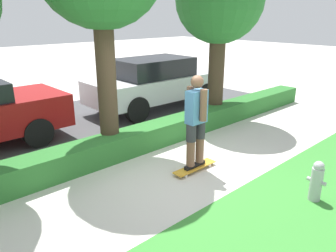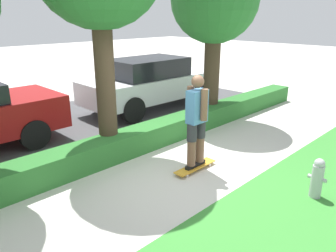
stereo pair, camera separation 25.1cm
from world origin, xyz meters
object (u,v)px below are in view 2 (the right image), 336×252
(tree_far, at_px, (215,2))
(parked_car_middle, at_px, (150,82))
(skateboard, at_px, (195,167))
(fire_hydrant, at_px, (317,178))
(skater_person, at_px, (197,119))

(tree_far, xyz_separation_m, parked_car_middle, (-0.38, 2.16, -2.39))
(skateboard, xyz_separation_m, tree_far, (2.80, 1.84, 3.19))
(skateboard, distance_m, fire_hydrant, 2.22)
(tree_far, height_order, fire_hydrant, tree_far)
(tree_far, bearing_deg, fire_hydrant, -118.52)
(skateboard, relative_size, fire_hydrant, 1.43)
(skateboard, relative_size, tree_far, 0.22)
(parked_car_middle, relative_size, fire_hydrant, 6.56)
(skater_person, distance_m, parked_car_middle, 4.68)
(parked_car_middle, height_order, fire_hydrant, parked_car_middle)
(skater_person, distance_m, tree_far, 4.01)
(tree_far, relative_size, parked_car_middle, 0.97)
(tree_far, bearing_deg, parked_car_middle, 99.91)
(parked_car_middle, xyz_separation_m, fire_hydrant, (-1.76, -6.10, -0.51))
(skater_person, xyz_separation_m, tree_far, (2.80, 1.84, 2.20))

